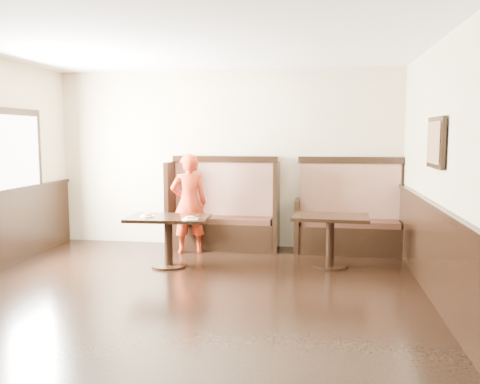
% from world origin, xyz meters
% --- Properties ---
extents(ground, '(7.00, 7.00, 0.00)m').
position_xyz_m(ground, '(0.00, 0.00, 0.00)').
color(ground, black).
rests_on(ground, ground).
extents(room_shell, '(7.00, 7.00, 7.00)m').
position_xyz_m(room_shell, '(-0.30, 0.28, 0.67)').
color(room_shell, '#C8B791').
rests_on(room_shell, ground).
extents(booth_main, '(1.75, 0.72, 1.45)m').
position_xyz_m(booth_main, '(0.00, 3.30, 0.53)').
color(booth_main, black).
rests_on(booth_main, ground).
extents(booth_neighbor, '(1.65, 0.72, 1.45)m').
position_xyz_m(booth_neighbor, '(1.95, 3.29, 0.48)').
color(booth_neighbor, black).
rests_on(booth_neighbor, ground).
extents(table_main, '(1.11, 0.72, 0.69)m').
position_xyz_m(table_main, '(-0.52, 2.02, 0.53)').
color(table_main, black).
rests_on(table_main, ground).
extents(table_neighbor, '(1.05, 0.71, 0.70)m').
position_xyz_m(table_neighbor, '(1.64, 2.35, 0.53)').
color(table_neighbor, black).
rests_on(table_neighbor, ground).
extents(child, '(0.64, 0.53, 1.50)m').
position_xyz_m(child, '(-0.45, 2.88, 0.75)').
color(child, '#B02D12').
rests_on(child, ground).
extents(pizza_plate_left, '(0.20, 0.20, 0.04)m').
position_xyz_m(pizza_plate_left, '(-0.80, 1.99, 0.70)').
color(pizza_plate_left, white).
rests_on(pizza_plate_left, table_main).
extents(pizza_plate_right, '(0.22, 0.22, 0.04)m').
position_xyz_m(pizza_plate_right, '(-0.17, 1.83, 0.70)').
color(pizza_plate_right, white).
rests_on(pizza_plate_right, table_main).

